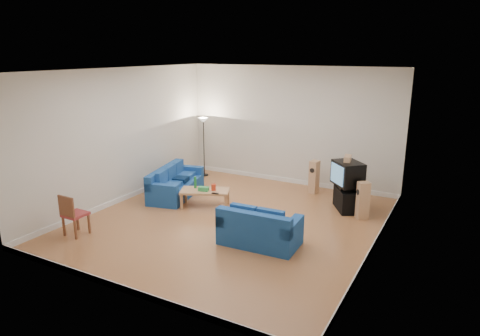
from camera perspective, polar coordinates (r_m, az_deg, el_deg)
The scene contains 16 objects.
room at distance 8.86m, azimuth -1.24°, elevation 2.17°, with size 6.01×6.51×3.21m.
sofa_three_seat at distance 10.98m, azimuth -8.73°, elevation -2.30°, with size 1.22×2.01×0.72m.
sofa_loveseat at distance 8.16m, azimuth 2.53°, elevation -8.39°, with size 1.51×0.88×0.74m.
coffee_table at distance 10.10m, azimuth -4.69°, elevation -3.22°, with size 1.26×0.98×0.41m.
bottle at distance 10.21m, azimuth -5.99°, elevation -1.92°, with size 0.06×0.06×0.28m, color #197233.
tissue_box at distance 10.00m, azimuth -4.89°, elevation -2.79°, with size 0.24×0.13×0.10m, color green.
red_canister at distance 10.02m, azimuth -3.55°, elevation -2.57°, with size 0.11×0.11×0.15m, color red.
remote at distance 9.79m, azimuth -3.33°, elevation -3.40°, with size 0.16×0.05×0.02m, color black.
tv_stand at distance 10.21m, azimuth 14.11°, elevation -4.06°, with size 0.82×0.46×0.50m, color black.
av_receiver at distance 10.17m, azimuth 14.03°, elevation -2.32°, with size 0.47×0.38×0.11m, color black.
television at distance 9.98m, azimuth 14.15°, elevation -0.71°, with size 0.86×0.87×0.54m.
centre_speaker at distance 9.96m, azimuth 14.16°, elevation 1.25°, with size 0.36×0.14×0.13m, color tan.
speaker_left at distance 11.17m, azimuth 9.85°, elevation -1.18°, with size 0.23×0.29×0.86m.
speaker_right at distance 9.71m, azimuth 16.05°, elevation -4.18°, with size 0.31×0.30×0.83m.
floor_lamp at distance 12.40m, azimuth -4.89°, elevation 5.33°, with size 0.29×0.29×1.72m.
dining_chair at distance 9.08m, azimuth -21.44°, elevation -5.62°, with size 0.42×0.42×0.86m.
Camera 1 is at (4.29, -7.49, 3.56)m, focal length 32.00 mm.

